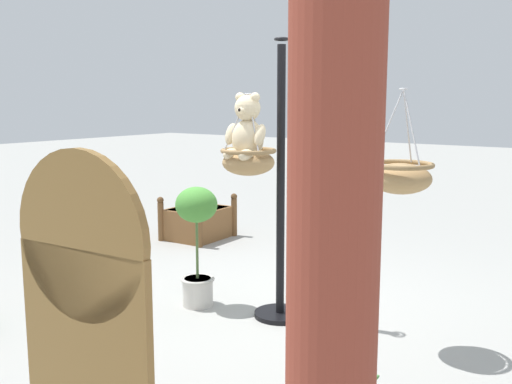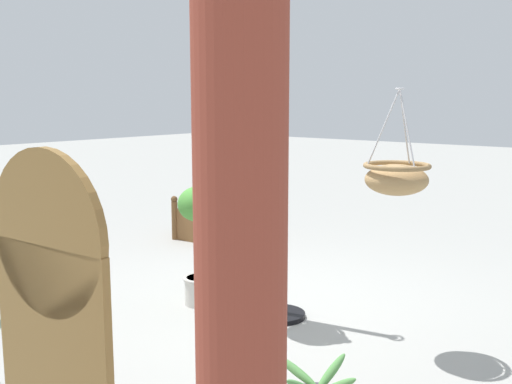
{
  "view_description": "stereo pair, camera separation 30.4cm",
  "coord_description": "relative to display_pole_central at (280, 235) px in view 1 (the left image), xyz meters",
  "views": [
    {
      "loc": [
        -2.85,
        4.1,
        1.85
      ],
      "look_at": [
        -0.03,
        0.11,
        1.08
      ],
      "focal_mm": 41.48,
      "sensor_mm": 36.0,
      "label": 1
    },
    {
      "loc": [
        -3.09,
        3.92,
        1.85
      ],
      "look_at": [
        -0.03,
        0.11,
        1.08
      ],
      "focal_mm": 41.48,
      "sensor_mm": 36.0,
      "label": 2
    }
  ],
  "objects": [
    {
      "name": "potted_plant_bushy_green",
      "position": [
        0.76,
        0.19,
        -0.06
      ],
      "size": [
        0.37,
        0.37,
        1.09
      ],
      "color": "beige",
      "rests_on": "ground"
    },
    {
      "name": "greenhouse_pillar_left",
      "position": [
        -2.0,
        2.87,
        0.65
      ],
      "size": [
        0.42,
        0.42,
        2.83
      ],
      "color": "brown",
      "rests_on": "ground"
    },
    {
      "name": "teddy_bear",
      "position": [
        0.15,
        0.27,
        0.88
      ],
      "size": [
        0.37,
        0.34,
        0.54
      ],
      "color": "beige"
    },
    {
      "name": "display_pole_central",
      "position": [
        0.0,
        0.0,
        0.0
      ],
      "size": [
        0.44,
        0.44,
        2.34
      ],
      "color": "black",
      "rests_on": "ground"
    },
    {
      "name": "hanging_basket_left_high",
      "position": [
        -1.04,
        0.02,
        0.59
      ],
      "size": [
        0.48,
        0.48,
        0.76
      ],
      "color": "#A37F51"
    },
    {
      "name": "hanging_basket_with_teddy",
      "position": [
        0.15,
        0.25,
        0.65
      ],
      "size": [
        0.45,
        0.45,
        0.66
      ],
      "color": "#A37F51"
    },
    {
      "name": "display_sign_board",
      "position": [
        -0.68,
        2.57,
        0.26
      ],
      "size": [
        0.73,
        0.09,
        1.66
      ],
      "color": "olive",
      "rests_on": "ground"
    },
    {
      "name": "wooden_planter_box",
      "position": [
        2.48,
        -1.81,
        -0.49
      ],
      "size": [
        0.76,
        0.87,
        0.59
      ],
      "color": "brown",
      "rests_on": "ground"
    },
    {
      "name": "ground_plane",
      "position": [
        0.21,
        -0.02,
        -0.72
      ],
      "size": [
        40.0,
        40.0,
        0.0
      ],
      "primitive_type": "plane",
      "color": "#9E9E99"
    }
  ]
}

